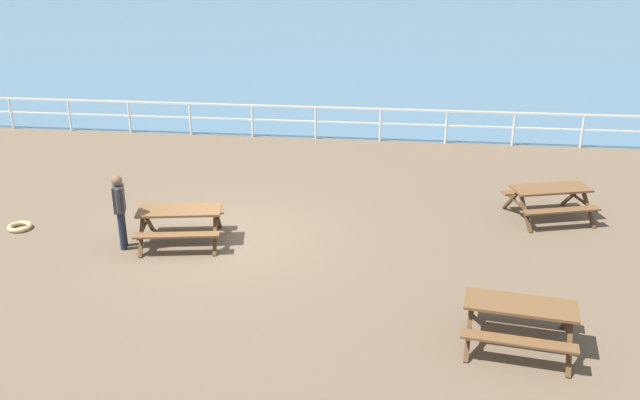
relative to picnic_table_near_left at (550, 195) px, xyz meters
The scene contains 7 objects.
ground_plane 7.62m from the picnic_table_near_left, 165.34° to the right, with size 30.00×24.00×0.20m, color brown.
seaward_railing 9.38m from the picnic_table_near_left, 141.54° to the left, with size 23.07×0.07×1.08m.
picnic_table_near_left is the anchor object (origin of this frame).
picnic_table_near_right 8.60m from the picnic_table_near_left, 164.44° to the right, with size 2.03×1.80×0.80m.
picnic_table_mid_centre 5.75m from the picnic_table_near_left, 105.39° to the right, with size 2.00×1.76×0.80m.
visitor 9.83m from the picnic_table_near_left, 163.89° to the right, with size 0.31×0.51×1.66m.
rope_coil 12.39m from the picnic_table_near_left, behind, with size 0.55×0.55×0.11m, color tan.
Camera 1 is at (3.69, -13.74, 6.54)m, focal length 38.72 mm.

